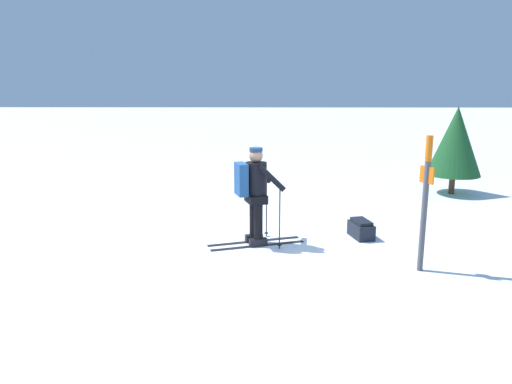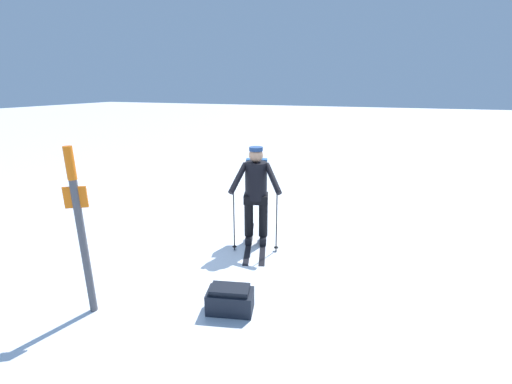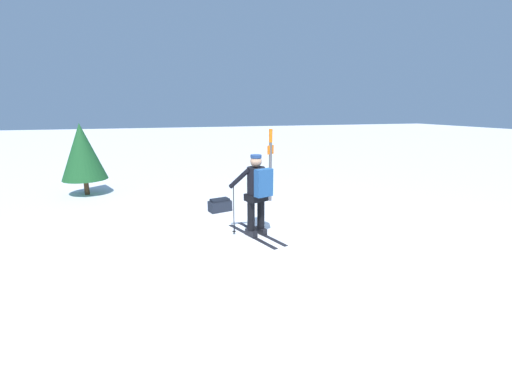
{
  "view_description": "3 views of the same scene",
  "coord_description": "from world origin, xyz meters",
  "px_view_note": "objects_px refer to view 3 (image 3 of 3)",
  "views": [
    {
      "loc": [
        7.86,
        0.06,
        2.77
      ],
      "look_at": [
        -0.23,
        -0.02,
        0.91
      ],
      "focal_mm": 35.0,
      "sensor_mm": 36.0,
      "label": 1
    },
    {
      "loc": [
        -2.12,
        4.99,
        2.59
      ],
      "look_at": [
        -0.23,
        -0.02,
        0.91
      ],
      "focal_mm": 24.0,
      "sensor_mm": 36.0,
      "label": 2
    },
    {
      "loc": [
        -2.2,
        -6.31,
        2.54
      ],
      "look_at": [
        -0.23,
        -0.02,
        0.91
      ],
      "focal_mm": 24.0,
      "sensor_mm": 36.0,
      "label": 3
    }
  ],
  "objects_px": {
    "pine_tree": "(82,152)",
    "dropped_backpack": "(220,205)",
    "skier": "(257,190)",
    "trail_marker": "(270,159)"
  },
  "relations": [
    {
      "from": "pine_tree",
      "to": "dropped_backpack",
      "type": "bearing_deg",
      "value": -39.71
    },
    {
      "from": "skier",
      "to": "dropped_backpack",
      "type": "bearing_deg",
      "value": 101.38
    },
    {
      "from": "dropped_backpack",
      "to": "pine_tree",
      "type": "height_order",
      "value": "pine_tree"
    },
    {
      "from": "skier",
      "to": "trail_marker",
      "type": "distance_m",
      "value": 2.72
    },
    {
      "from": "dropped_backpack",
      "to": "pine_tree",
      "type": "distance_m",
      "value": 4.65
    },
    {
      "from": "skier",
      "to": "dropped_backpack",
      "type": "height_order",
      "value": "skier"
    },
    {
      "from": "dropped_backpack",
      "to": "pine_tree",
      "type": "relative_size",
      "value": 0.28
    },
    {
      "from": "trail_marker",
      "to": "skier",
      "type": "bearing_deg",
      "value": -115.39
    },
    {
      "from": "skier",
      "to": "pine_tree",
      "type": "xyz_separation_m",
      "value": [
        -3.85,
        4.77,
        0.33
      ]
    },
    {
      "from": "trail_marker",
      "to": "pine_tree",
      "type": "distance_m",
      "value": 5.52
    }
  ]
}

